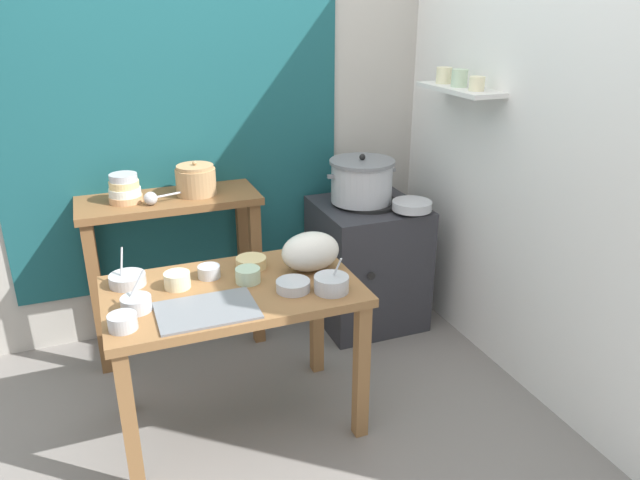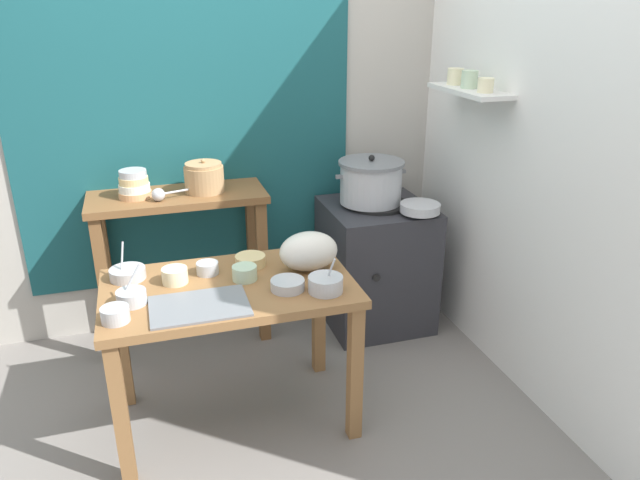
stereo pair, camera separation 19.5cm
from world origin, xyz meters
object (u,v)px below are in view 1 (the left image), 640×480
Objects in this scene: back_shelf_table at (172,235)px; serving_tray at (207,310)px; ladle at (152,198)px; prep_bowl_6 at (331,283)px; prep_bowl_1 at (177,280)px; prep_bowl_3 at (293,285)px; steamer_pot at (362,181)px; clay_pot at (196,180)px; prep_table at (234,310)px; bowl_stack_enamel at (125,189)px; prep_bowl_4 at (248,275)px; prep_bowl_2 at (123,321)px; prep_bowl_5 at (251,262)px; prep_bowl_7 at (127,279)px; prep_bowl_8 at (209,271)px; plastic_bag at (310,252)px; wide_pan at (412,205)px; stove_block at (367,262)px; prep_bowl_0 at (136,303)px.

back_shelf_table reaches higher than serving_tray.
ladle is 1.48× the size of prep_bowl_6.
prep_bowl_3 is (0.46, -0.21, -0.01)m from prep_bowl_1.
clay_pot is at bearing 173.34° from steamer_pot.
prep_table is 4.47× the size of ladle.
prep_bowl_4 is at bearing -61.39° from bowl_stack_enamel.
prep_bowl_5 is at bearing 31.42° from prep_bowl_2.
prep_bowl_7 is at bearing 154.92° from prep_bowl_6.
serving_tray is at bearing -103.17° from prep_bowl_8.
prep_bowl_3 is at bearing -43.45° from prep_bowl_4.
prep_bowl_6 is 0.98× the size of prep_bowl_7.
back_shelf_table is 9.49× the size of prep_bowl_8.
prep_bowl_5 is at bearing -146.31° from steamer_pot.
prep_bowl_8 is (-0.46, 0.33, -0.01)m from prep_bowl_6.
plastic_bag is at bearing 3.75° from prep_bowl_4.
plastic_bag is at bearing -64.52° from clay_pot.
prep_bowl_8 is at bearing 40.14° from prep_bowl_2.
wide_pan is at bearing -13.20° from bowl_stack_enamel.
stove_block is at bearing -7.54° from clay_pot.
ladle is 0.93m from plastic_bag.
steamer_pot reaches higher than prep_table.
prep_bowl_3 is (0.47, -0.86, -0.19)m from ladle.
prep_bowl_1 reaches higher than serving_tray.
back_shelf_table is 1.18m from stove_block.
plastic_bag is 1.22× the size of wide_pan.
plastic_bag is 0.82m from prep_bowl_7.
prep_bowl_0 is at bearing -169.36° from prep_bowl_4.
prep_bowl_8 is at bearing -8.34° from prep_bowl_7.
steamer_pot is at bearing 130.24° from wide_pan.
wide_pan is at bearing 22.65° from prep_table.
bowl_stack_enamel is 0.77× the size of wide_pan.
prep_bowl_7 is (-1.38, -0.53, -0.16)m from steamer_pot.
prep_bowl_3 is 0.73m from prep_bowl_7.
wide_pan is (0.77, 0.43, -0.01)m from plastic_bag.
prep_bowl_8 is (-0.31, 0.26, 0.00)m from prep_bowl_3.
stove_block is 4.48× the size of bowl_stack_enamel.
prep_bowl_4 is (0.44, -0.81, -0.21)m from bowl_stack_enamel.
back_shelf_table is at bearing 105.44° from prep_bowl_4.
steamer_pot reaches higher than ladle.
prep_bowl_7 is at bearing 155.23° from prep_table.
prep_bowl_7 is 1.67× the size of prep_bowl_8.
prep_bowl_2 is (-0.24, -0.93, -0.18)m from ladle.
serving_tray is 2.36× the size of prep_bowl_7.
stove_block is 1.64m from prep_bowl_0.
wide_pan reaches higher than prep_bowl_2.
bowl_stack_enamel is at bearing 102.01° from serving_tray.
prep_bowl_7 is (-0.50, 0.16, -0.01)m from prep_bowl_4.
back_shelf_table is at bearing 83.86° from prep_bowl_1.
prep_bowl_0 is 0.39m from prep_bowl_8.
serving_tray is 0.54m from prep_bowl_6.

